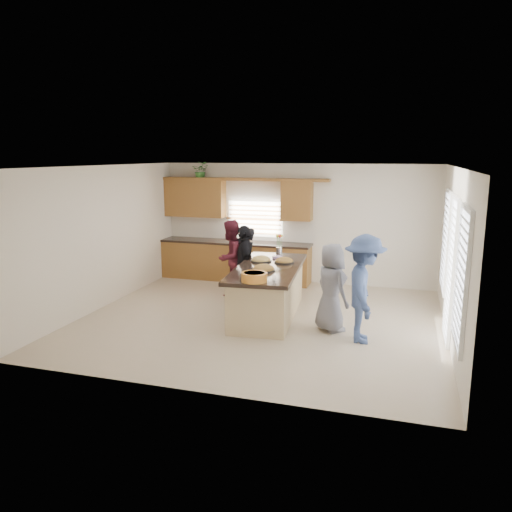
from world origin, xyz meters
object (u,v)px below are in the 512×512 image
(woman_left_front, at_px, (244,263))
(woman_right_front, at_px, (331,288))
(woman_left_mid, at_px, (231,258))
(woman_right_back, at_px, (364,289))
(woman_left_back, at_px, (247,263))
(salad_bowl, at_px, (254,276))
(island, at_px, (268,292))

(woman_left_front, bearing_deg, woman_right_front, 32.08)
(woman_left_mid, xyz_separation_m, woman_right_back, (2.98, -1.97, 0.06))
(woman_left_back, relative_size, woman_left_front, 0.94)
(woman_left_mid, distance_m, woman_right_back, 3.58)
(woman_right_back, bearing_deg, salad_bowl, 92.84)
(salad_bowl, bearing_deg, island, 93.77)
(woman_right_back, height_order, woman_right_front, woman_right_back)
(woman_left_back, distance_m, woman_left_mid, 0.40)
(salad_bowl, relative_size, woman_left_front, 0.27)
(woman_left_mid, bearing_deg, woman_left_back, 92.72)
(salad_bowl, relative_size, woman_left_mid, 0.26)
(island, distance_m, woman_right_back, 2.07)
(salad_bowl, bearing_deg, woman_right_back, 9.31)
(woman_right_back, bearing_deg, island, 58.81)
(salad_bowl, bearing_deg, woman_left_front, 112.55)
(salad_bowl, relative_size, woman_left_back, 0.29)
(woman_left_mid, bearing_deg, woman_left_front, 62.81)
(island, xyz_separation_m, woman_right_back, (1.84, -0.85, 0.43))
(woman_right_back, bearing_deg, woman_left_mid, 50.03)
(woman_left_front, relative_size, woman_right_front, 1.04)
(island, xyz_separation_m, woman_left_mid, (-1.15, 1.13, 0.37))
(woman_left_back, height_order, woman_right_front, woman_right_front)
(woman_left_back, height_order, woman_left_mid, woman_left_mid)
(island, height_order, woman_right_front, woman_right_front)
(island, relative_size, salad_bowl, 6.48)
(salad_bowl, xyz_separation_m, woman_left_front, (-0.80, 1.93, -0.24))
(woman_left_back, distance_m, woman_right_back, 3.22)
(woman_left_front, xyz_separation_m, woman_right_back, (2.56, -1.64, 0.09))
(island, distance_m, woman_right_front, 1.38)
(island, bearing_deg, woman_left_back, 120.41)
(woman_left_mid, height_order, woman_left_front, woman_left_mid)
(salad_bowl, height_order, woman_right_front, woman_right_front)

